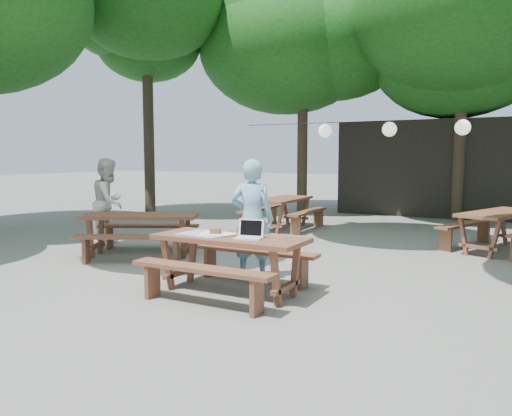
{
  "coord_description": "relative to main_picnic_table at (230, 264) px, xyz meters",
  "views": [
    {
      "loc": [
        2.73,
        -5.87,
        1.78
      ],
      "look_at": [
        -0.62,
        0.25,
        1.05
      ],
      "focal_mm": 35.0,
      "sensor_mm": 36.0,
      "label": 1
    }
  ],
  "objects": [
    {
      "name": "ground",
      "position": [
        0.62,
        0.45,
        -0.39
      ],
      "size": [
        80.0,
        80.0,
        0.0
      ],
      "primitive_type": "plane",
      "color": "#62625E",
      "rests_on": "ground"
    },
    {
      "name": "pavilion",
      "position": [
        1.12,
        10.95,
        1.01
      ],
      "size": [
        6.0,
        3.0,
        2.8
      ],
      "primitive_type": "cube",
      "color": "black",
      "rests_on": "ground"
    },
    {
      "name": "main_picnic_table",
      "position": [
        0.0,
        0.0,
        0.0
      ],
      "size": [
        2.0,
        1.58,
        0.75
      ],
      "color": "brown",
      "rests_on": "ground"
    },
    {
      "name": "picnic_table_nw",
      "position": [
        -2.67,
        1.29,
        0.0
      ],
      "size": [
        2.42,
        2.29,
        0.75
      ],
      "rotation": [
        0.0,
        0.0,
        0.49
      ],
      "color": "brown",
      "rests_on": "ground"
    },
    {
      "name": "picnic_table_far_w",
      "position": [
        -1.9,
        5.53,
        0.0
      ],
      "size": [
        1.63,
        2.02,
        0.75
      ],
      "rotation": [
        0.0,
        0.0,
        1.6
      ],
      "color": "brown",
      "rests_on": "ground"
    },
    {
      "name": "picnic_table_far_e",
      "position": [
        2.92,
        4.82,
        0.0
      ],
      "size": [
        2.16,
        2.34,
        0.75
      ],
      "rotation": [
        0.0,
        0.0,
        1.2
      ],
      "color": "brown",
      "rests_on": "ground"
    },
    {
      "name": "woman",
      "position": [
        -0.13,
        0.82,
        0.48
      ],
      "size": [
        0.72,
        0.56,
        1.74
      ],
      "primitive_type": "imported",
      "rotation": [
        0.0,
        0.0,
        3.4
      ],
      "color": "#79BEDC",
      "rests_on": "ground"
    },
    {
      "name": "second_person",
      "position": [
        -4.02,
        1.9,
        0.48
      ],
      "size": [
        0.89,
        1.01,
        1.73
      ],
      "primitive_type": "imported",
      "rotation": [
        0.0,
        0.0,
        1.9
      ],
      "color": "silver",
      "rests_on": "ground"
    },
    {
      "name": "laptop",
      "position": [
        0.31,
        -0.03,
        0.42
      ],
      "size": [
        0.37,
        0.32,
        0.24
      ],
      "rotation": [
        0.0,
        0.0,
        0.19
      ],
      "color": "white",
      "rests_on": "main_picnic_table"
    },
    {
      "name": "tabletop_clutter",
      "position": [
        -0.34,
        0.01,
        0.37
      ],
      "size": [
        0.78,
        0.6,
        0.08
      ],
      "color": "#355AB5",
      "rests_on": "main_picnic_table"
    },
    {
      "name": "paper_lanterns",
      "position": [
        0.43,
        6.45,
        2.02
      ],
      "size": [
        9.0,
        0.34,
        0.38
      ],
      "color": "black",
      "rests_on": "ground"
    }
  ]
}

